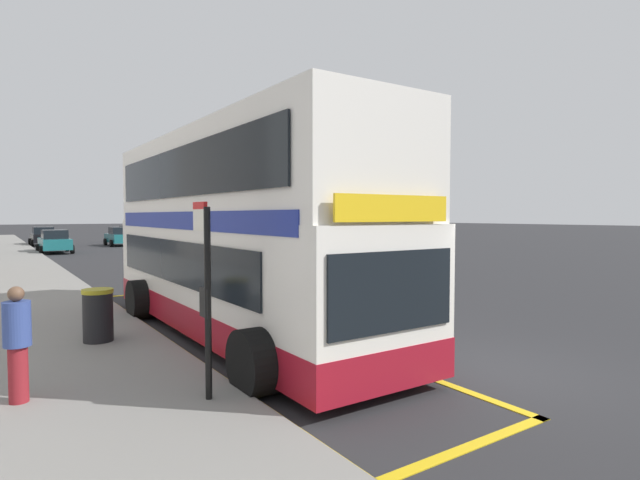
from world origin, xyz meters
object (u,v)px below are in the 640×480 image
at_px(parked_car_teal_far, 120,237).
at_px(bus_stop_sign, 206,283).
at_px(litter_bin, 98,315).
at_px(parked_car_black_kerbside, 43,236).
at_px(double_decker_bus, 235,241).
at_px(pedestrian_waiting_near_sign, 17,340).
at_px(parked_car_teal_behind, 129,234).
at_px(parked_car_teal_ahead, 55,242).

bearing_deg(parked_car_teal_far, bus_stop_sign, -99.36).
bearing_deg(litter_bin, parked_car_black_kerbside, 86.58).
bearing_deg(bus_stop_sign, double_decker_bus, 60.30).
bearing_deg(pedestrian_waiting_near_sign, parked_car_teal_behind, 75.27).
xyz_separation_m(parked_car_teal_far, litter_bin, (-7.79, -34.70, -0.14)).
xyz_separation_m(double_decker_bus, parked_car_teal_far, (5.05, 35.13, -1.26)).
relative_size(parked_car_teal_far, parked_car_teal_behind, 1.00).
distance_m(bus_stop_sign, parked_car_teal_far, 39.45).
xyz_separation_m(parked_car_teal_behind, pedestrian_waiting_near_sign, (-11.44, -43.50, 0.18)).
xyz_separation_m(parked_car_black_kerbside, litter_bin, (-2.32, -38.75, -0.14)).
distance_m(bus_stop_sign, pedestrian_waiting_near_sign, 2.57).
xyz_separation_m(parked_car_teal_ahead, litter_bin, (-2.15, -28.36, -0.14)).
xyz_separation_m(bus_stop_sign, litter_bin, (-0.66, 4.09, -1.05)).
bearing_deg(litter_bin, bus_stop_sign, -80.82).
relative_size(parked_car_teal_behind, parked_car_teal_ahead, 1.00).
bearing_deg(parked_car_teal_ahead, pedestrian_waiting_near_sign, -98.37).
relative_size(pedestrian_waiting_near_sign, litter_bin, 1.50).
relative_size(bus_stop_sign, parked_car_teal_far, 0.64).
height_order(double_decker_bus, pedestrian_waiting_near_sign, double_decker_bus).
bearing_deg(double_decker_bus, parked_car_teal_far, 81.82).
height_order(double_decker_bus, bus_stop_sign, double_decker_bus).
height_order(parked_car_teal_far, parked_car_black_kerbside, same).
distance_m(double_decker_bus, parked_car_black_kerbside, 39.21).
relative_size(parked_car_teal_behind, pedestrian_waiting_near_sign, 2.71).
height_order(parked_car_teal_behind, parked_car_black_kerbside, same).
distance_m(parked_car_teal_behind, litter_bin, 41.83).
distance_m(parked_car_teal_far, parked_car_teal_ahead, 8.48).
xyz_separation_m(bus_stop_sign, parked_car_teal_far, (7.13, 38.78, -0.91)).
distance_m(bus_stop_sign, parked_car_teal_ahead, 32.50).
bearing_deg(parked_car_teal_behind, bus_stop_sign, -100.72).
bearing_deg(parked_car_teal_ahead, parked_car_black_kerbside, 87.32).
xyz_separation_m(parked_car_teal_far, pedestrian_waiting_near_sign, (-9.27, -37.57, 0.18)).
bearing_deg(bus_stop_sign, litter_bin, 99.18).
bearing_deg(double_decker_bus, litter_bin, 171.03).
height_order(parked_car_teal_far, pedestrian_waiting_near_sign, pedestrian_waiting_near_sign).
relative_size(double_decker_bus, parked_car_teal_ahead, 2.44).
bearing_deg(parked_car_teal_ahead, double_decker_bus, -90.55).
height_order(double_decker_bus, parked_car_teal_ahead, double_decker_bus).
height_order(pedestrian_waiting_near_sign, litter_bin, pedestrian_waiting_near_sign).
relative_size(parked_car_teal_behind, litter_bin, 4.05).
height_order(parked_car_teal_ahead, pedestrian_waiting_near_sign, pedestrian_waiting_near_sign).
bearing_deg(double_decker_bus, parked_car_black_kerbside, 90.62).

